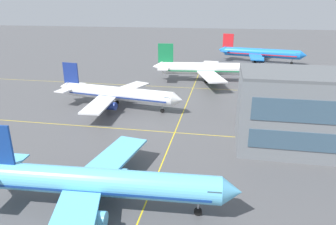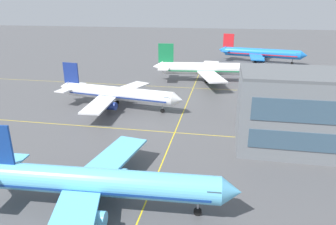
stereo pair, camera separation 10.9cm
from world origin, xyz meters
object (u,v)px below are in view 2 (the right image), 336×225
object	(u,v)px
airliner_third_row	(211,69)
airliner_second_row	(117,94)
airliner_far_left_stand	(260,53)
airliner_front_gate	(99,182)

from	to	relation	value
airliner_third_row	airliner_second_row	bearing A→B (deg)	-124.29
airliner_far_left_stand	airliner_front_gate	bearing A→B (deg)	-105.04
airliner_third_row	airliner_front_gate	bearing A→B (deg)	-98.28
airliner_front_gate	airliner_far_left_stand	world-z (taller)	airliner_far_left_stand
airliner_second_row	airliner_front_gate	bearing A→B (deg)	-73.66
airliner_second_row	airliner_far_left_stand	xyz separation A→B (m)	(41.06, 71.21, 0.39)
airliner_front_gate	airliner_second_row	distance (m)	40.66
airliner_second_row	airliner_third_row	world-z (taller)	airliner_third_row
airliner_second_row	airliner_third_row	distance (m)	38.62
airliner_second_row	airliner_third_row	size ratio (longest dim) A/B	0.85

